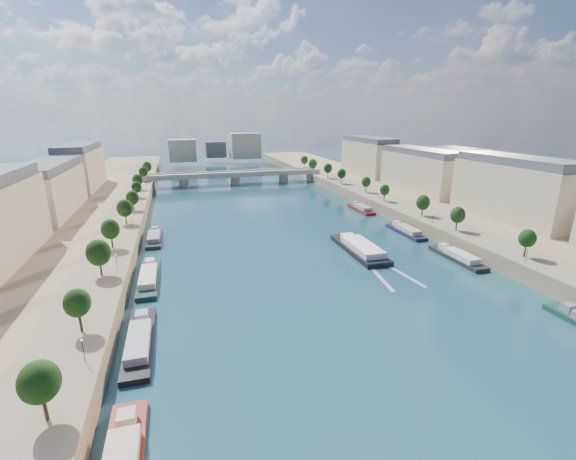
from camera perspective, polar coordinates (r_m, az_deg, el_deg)
ground at (r=141.74m, az=-0.68°, el=-0.98°), size 700.00×700.00×0.00m
quay_left at (r=141.07m, az=-30.18°, el=-2.37°), size 44.00×520.00×5.00m
quay_right at (r=173.87m, az=22.85°, el=1.89°), size 44.00×520.00×5.00m
pave_left at (r=137.26m, az=-24.29°, el=-0.91°), size 14.00×520.00×0.10m
pave_right at (r=164.37m, az=18.85°, el=2.43°), size 14.00×520.00×0.10m
trees_left at (r=137.47m, az=-23.63°, el=1.55°), size 4.80×268.80×8.26m
trees_right at (r=170.19m, az=16.58°, el=4.99°), size 4.80×268.80×8.26m
lamps_left at (r=126.35m, az=-22.99°, el=-0.90°), size 0.36×200.36×4.28m
lamps_right at (r=165.30m, az=16.68°, el=3.69°), size 0.36×200.36×4.28m
buildings_left at (r=152.74m, az=-34.66°, el=3.68°), size 16.00×226.00×23.20m
buildings_right at (r=188.48m, az=24.19°, el=7.16°), size 16.00×226.00×23.20m
skyline at (r=352.97m, az=-9.94°, el=11.92°), size 79.00×42.00×22.00m
bridge at (r=251.81m, az=-7.83°, el=7.93°), size 112.00×12.00×8.15m
tour_barge at (r=128.05m, az=10.55°, el=-2.71°), size 8.86×29.71×4.02m
wake at (r=114.94m, az=14.19°, el=-5.86°), size 10.76×25.98×0.04m
moored_barges_left at (r=83.46m, az=-21.11°, el=-15.05°), size 5.00×158.14×3.60m
moored_barges_right at (r=126.54m, az=25.33°, el=-4.50°), size 5.00×160.00×3.60m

